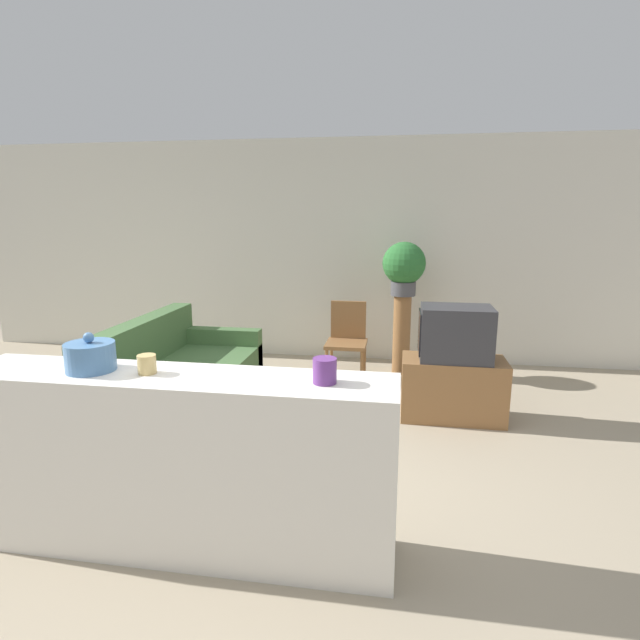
% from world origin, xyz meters
% --- Properties ---
extents(ground_plane, '(14.00, 14.00, 0.00)m').
position_xyz_m(ground_plane, '(0.00, 0.00, 0.00)').
color(ground_plane, tan).
extents(wall_back, '(9.00, 0.06, 2.70)m').
position_xyz_m(wall_back, '(0.00, 3.43, 1.35)').
color(wall_back, silver).
rests_on(wall_back, ground_plane).
extents(couch, '(0.98, 1.86, 0.86)m').
position_xyz_m(couch, '(-0.84, 1.34, 0.29)').
color(couch, '#476B3D').
rests_on(couch, ground_plane).
extents(tv_stand, '(0.90, 0.45, 0.55)m').
position_xyz_m(tv_stand, '(1.64, 1.62, 0.27)').
color(tv_stand, olive).
rests_on(tv_stand, ground_plane).
extents(television, '(0.62, 0.43, 0.47)m').
position_xyz_m(television, '(1.64, 1.62, 0.79)').
color(television, '#333338').
rests_on(television, tv_stand).
extents(wooden_chair, '(0.44, 0.44, 0.85)m').
position_xyz_m(wooden_chair, '(0.58, 2.61, 0.47)').
color(wooden_chair, olive).
rests_on(wooden_chair, ground_plane).
extents(plant_stand, '(0.20, 0.20, 0.91)m').
position_xyz_m(plant_stand, '(1.18, 2.86, 0.46)').
color(plant_stand, olive).
rests_on(plant_stand, ground_plane).
extents(potted_plant, '(0.48, 0.48, 0.60)m').
position_xyz_m(potted_plant, '(1.18, 2.86, 1.24)').
color(potted_plant, '#4C4C51').
rests_on(potted_plant, plant_stand).
extents(foreground_counter, '(2.33, 0.44, 0.99)m').
position_xyz_m(foreground_counter, '(0.00, -0.45, 0.50)').
color(foreground_counter, white).
rests_on(foreground_counter, ground_plane).
extents(decorative_bowl, '(0.26, 0.26, 0.21)m').
position_xyz_m(decorative_bowl, '(-0.46, -0.45, 1.07)').
color(decorative_bowl, '#4C7AAD').
rests_on(decorative_bowl, foreground_counter).
extents(candle_jar, '(0.10, 0.10, 0.10)m').
position_xyz_m(candle_jar, '(-0.14, -0.45, 1.04)').
color(candle_jar, tan).
rests_on(candle_jar, foreground_counter).
extents(coffee_tin, '(0.12, 0.12, 0.13)m').
position_xyz_m(coffee_tin, '(0.80, -0.45, 1.06)').
color(coffee_tin, '#66337F').
rests_on(coffee_tin, foreground_counter).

